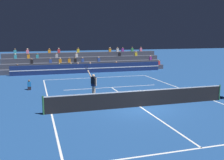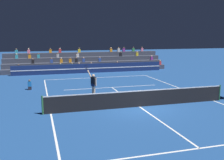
{
  "view_description": "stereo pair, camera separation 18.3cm",
  "coord_description": "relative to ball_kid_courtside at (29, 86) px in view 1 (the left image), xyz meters",
  "views": [
    {
      "loc": [
        -6.3,
        -14.92,
        4.52
      ],
      "look_at": [
        -0.69,
        3.95,
        1.1
      ],
      "focal_mm": 42.0,
      "sensor_mm": 36.0,
      "label": 1
    },
    {
      "loc": [
        -6.12,
        -14.97,
        4.52
      ],
      "look_at": [
        -0.69,
        3.95,
        1.1
      ],
      "focal_mm": 42.0,
      "sensor_mm": 36.0,
      "label": 2
    }
  ],
  "objects": [
    {
      "name": "ground_plane",
      "position": [
        6.81,
        -7.42,
        -0.33
      ],
      "size": [
        120.0,
        120.0,
        0.0
      ],
      "primitive_type": "plane",
      "color": "navy"
    },
    {
      "name": "court_lines",
      "position": [
        6.81,
        -7.42,
        -0.33
      ],
      "size": [
        11.1,
        23.9,
        0.01
      ],
      "color": "white",
      "rests_on": "ground"
    },
    {
      "name": "tennis_net",
      "position": [
        6.81,
        -7.42,
        0.21
      ],
      "size": [
        12.0,
        0.1,
        1.1
      ],
      "color": "#2D6B38",
      "rests_on": "ground"
    },
    {
      "name": "sponsor_banner_wall",
      "position": [
        6.81,
        8.24,
        0.22
      ],
      "size": [
        18.0,
        0.26,
        1.1
      ],
      "color": "navy",
      "rests_on": "ground"
    },
    {
      "name": "bleacher_stand",
      "position": [
        6.8,
        11.41,
        0.5
      ],
      "size": [
        20.39,
        3.8,
        2.83
      ],
      "color": "#383D4C",
      "rests_on": "ground"
    },
    {
      "name": "ball_kid_courtside",
      "position": [
        0.0,
        0.0,
        0.0
      ],
      "size": [
        0.3,
        0.36,
        0.84
      ],
      "color": "black",
      "rests_on": "ground"
    },
    {
      "name": "tennis_player",
      "position": [
        4.51,
        -4.14,
        0.65
      ],
      "size": [
        0.73,
        1.01,
        2.4
      ],
      "color": "beige",
      "rests_on": "ground"
    },
    {
      "name": "tennis_ball",
      "position": [
        9.82,
        -5.99,
        -0.3
      ],
      "size": [
        0.07,
        0.07,
        0.07
      ],
      "primitive_type": "sphere",
      "color": "#C6DB33",
      "rests_on": "ground"
    }
  ]
}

